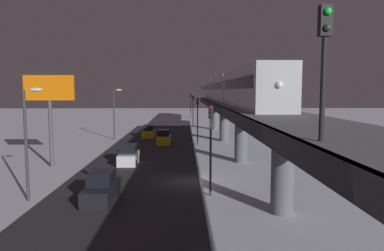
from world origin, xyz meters
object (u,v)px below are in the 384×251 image
at_px(sedan_black, 102,188).
at_px(traffic_light_mid, 198,114).
at_px(subway_train, 220,89).
at_px(commercial_billboard, 49,97).
at_px(rail_signal, 324,49).
at_px(sedan_yellow, 164,138).
at_px(traffic_light_far, 193,106).
at_px(traffic_light_distant, 191,102).
at_px(traffic_light_near, 211,137).
at_px(sedan_yellow_2, 149,132).
at_px(sedan_white, 129,156).

bearing_deg(sedan_black, traffic_light_mid, -107.02).
bearing_deg(subway_train, commercial_billboard, 52.50).
distance_m(subway_train, traffic_light_mid, 12.06).
relative_size(rail_signal, sedan_black, 0.83).
xyz_separation_m(sedan_yellow, sedan_black, (2.80, 25.66, 0.00)).
xyz_separation_m(traffic_light_far, commercial_billboard, (14.80, 37.56, 2.63)).
xyz_separation_m(subway_train, traffic_light_distant, (4.08, -36.69, -3.52)).
height_order(subway_train, traffic_light_near, subway_train).
relative_size(sedan_yellow, traffic_light_far, 0.65).
relative_size(traffic_light_far, commercial_billboard, 0.72).
bearing_deg(commercial_billboard, traffic_light_far, -111.50).
bearing_deg(traffic_light_near, rail_signal, 99.06).
bearing_deg(sedan_black, sedan_yellow_2, -90.00).
distance_m(sedan_yellow_2, traffic_light_distant, 40.40).
bearing_deg(rail_signal, traffic_light_mid, -86.60).
height_order(traffic_light_far, commercial_billboard, commercial_billboard).
xyz_separation_m(sedan_white, traffic_light_mid, (-7.50, -12.37, 3.41)).
height_order(sedan_white, commercial_billboard, commercial_billboard).
height_order(rail_signal, traffic_light_near, rail_signal).
height_order(rail_signal, traffic_light_distant, rail_signal).
distance_m(sedan_white, traffic_light_mid, 14.86).
relative_size(sedan_yellow, traffic_light_distant, 0.65).
relative_size(rail_signal, sedan_white, 0.96).
bearing_deg(traffic_light_far, sedan_black, 81.16).
height_order(traffic_light_far, traffic_light_distant, same).
bearing_deg(subway_train, sedan_yellow, 47.64).
xyz_separation_m(subway_train, commercial_billboard, (18.88, 24.60, -0.88)).
bearing_deg(traffic_light_distant, traffic_light_near, 90.00).
xyz_separation_m(sedan_white, sedan_black, (0.00, 12.14, 0.01)).
bearing_deg(sedan_black, subway_train, -108.17).
relative_size(traffic_light_near, commercial_billboard, 0.72).
bearing_deg(sedan_yellow, subway_train, 47.64).
xyz_separation_m(sedan_white, traffic_light_far, (-7.50, -36.11, 3.41)).
distance_m(traffic_light_mid, commercial_billboard, 20.41).
bearing_deg(sedan_yellow, commercial_billboard, -124.00).
distance_m(sedan_yellow, commercial_billboard, 19.04).
distance_m(sedan_black, sedan_yellow_2, 32.44).
bearing_deg(rail_signal, commercial_billboard, -54.67).
distance_m(traffic_light_near, commercial_billboard, 18.01).
bearing_deg(traffic_light_distant, sedan_white, 82.86).
xyz_separation_m(traffic_light_mid, traffic_light_distant, (0.00, -47.48, 0.00)).
relative_size(rail_signal, sedan_yellow, 0.96).
xyz_separation_m(sedan_black, traffic_light_near, (-7.50, -0.77, 3.40)).
bearing_deg(traffic_light_mid, rail_signal, 93.40).
relative_size(sedan_yellow_2, traffic_light_near, 0.63).
height_order(sedan_black, traffic_light_mid, traffic_light_mid).
relative_size(sedan_black, traffic_light_far, 0.75).
height_order(sedan_yellow, traffic_light_near, traffic_light_near).
bearing_deg(traffic_light_far, traffic_light_near, 90.00).
bearing_deg(subway_train, sedan_black, 71.83).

